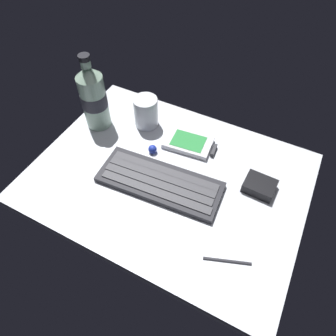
{
  "coord_description": "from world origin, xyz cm",
  "views": [
    {
      "loc": [
        20.23,
        -39.22,
        58.07
      ],
      "look_at": [
        0.0,
        0.0,
        3.0
      ],
      "focal_mm": 32.41,
      "sensor_mm": 36.0,
      "label": 1
    }
  ],
  "objects_px": {
    "handheld_device": "(191,144)",
    "juice_cup": "(146,113)",
    "trackball_mouse": "(153,149)",
    "charger_block": "(260,186)",
    "keyboard": "(160,182)",
    "stylus_pen": "(227,261)",
    "water_bottle": "(93,97)"
  },
  "relations": [
    {
      "from": "handheld_device",
      "to": "juice_cup",
      "type": "height_order",
      "value": "juice_cup"
    },
    {
      "from": "handheld_device",
      "to": "trackball_mouse",
      "type": "xyz_separation_m",
      "value": [
        -0.08,
        -0.07,
        0.0
      ]
    },
    {
      "from": "trackball_mouse",
      "to": "charger_block",
      "type": "bearing_deg",
      "value": 2.6
    },
    {
      "from": "handheld_device",
      "to": "charger_block",
      "type": "xyz_separation_m",
      "value": [
        0.2,
        -0.05,
        0.0
      ]
    },
    {
      "from": "charger_block",
      "to": "handheld_device",
      "type": "bearing_deg",
      "value": 165.11
    },
    {
      "from": "juice_cup",
      "to": "charger_block",
      "type": "relative_size",
      "value": 1.21
    },
    {
      "from": "charger_block",
      "to": "keyboard",
      "type": "bearing_deg",
      "value": -156.22
    },
    {
      "from": "stylus_pen",
      "to": "trackball_mouse",
      "type": "bearing_deg",
      "value": 125.65
    },
    {
      "from": "handheld_device",
      "to": "juice_cup",
      "type": "relative_size",
      "value": 1.56
    },
    {
      "from": "charger_block",
      "to": "trackball_mouse",
      "type": "bearing_deg",
      "value": -177.4
    },
    {
      "from": "keyboard",
      "to": "handheld_device",
      "type": "xyz_separation_m",
      "value": [
        0.01,
        0.15,
        -0.0
      ]
    },
    {
      "from": "handheld_device",
      "to": "trackball_mouse",
      "type": "height_order",
      "value": "trackball_mouse"
    },
    {
      "from": "water_bottle",
      "to": "trackball_mouse",
      "type": "distance_m",
      "value": 0.2
    },
    {
      "from": "handheld_device",
      "to": "juice_cup",
      "type": "distance_m",
      "value": 0.15
    },
    {
      "from": "juice_cup",
      "to": "charger_block",
      "type": "height_order",
      "value": "juice_cup"
    },
    {
      "from": "keyboard",
      "to": "trackball_mouse",
      "type": "xyz_separation_m",
      "value": [
        -0.06,
        0.08,
        0.0
      ]
    },
    {
      "from": "charger_block",
      "to": "stylus_pen",
      "type": "height_order",
      "value": "charger_block"
    },
    {
      "from": "handheld_device",
      "to": "water_bottle",
      "type": "xyz_separation_m",
      "value": [
        -0.26,
        -0.04,
        0.08
      ]
    },
    {
      "from": "juice_cup",
      "to": "water_bottle",
      "type": "relative_size",
      "value": 0.41
    },
    {
      "from": "water_bottle",
      "to": "keyboard",
      "type": "bearing_deg",
      "value": -23.27
    },
    {
      "from": "charger_block",
      "to": "stylus_pen",
      "type": "bearing_deg",
      "value": -91.17
    },
    {
      "from": "keyboard",
      "to": "handheld_device",
      "type": "distance_m",
      "value": 0.15
    },
    {
      "from": "keyboard",
      "to": "juice_cup",
      "type": "xyz_separation_m",
      "value": [
        -0.13,
        0.16,
        0.03
      ]
    },
    {
      "from": "juice_cup",
      "to": "trackball_mouse",
      "type": "xyz_separation_m",
      "value": [
        0.07,
        -0.08,
        -0.03
      ]
    },
    {
      "from": "keyboard",
      "to": "charger_block",
      "type": "bearing_deg",
      "value": 23.78
    },
    {
      "from": "keyboard",
      "to": "water_bottle",
      "type": "relative_size",
      "value": 1.43
    },
    {
      "from": "trackball_mouse",
      "to": "handheld_device",
      "type": "bearing_deg",
      "value": 40.39
    },
    {
      "from": "keyboard",
      "to": "charger_block",
      "type": "distance_m",
      "value": 0.23
    },
    {
      "from": "water_bottle",
      "to": "trackball_mouse",
      "type": "relative_size",
      "value": 9.45
    },
    {
      "from": "water_bottle",
      "to": "stylus_pen",
      "type": "bearing_deg",
      "value": -24.89
    },
    {
      "from": "juice_cup",
      "to": "handheld_device",
      "type": "bearing_deg",
      "value": -7.68
    },
    {
      "from": "water_bottle",
      "to": "handheld_device",
      "type": "bearing_deg",
      "value": 8.57
    }
  ]
}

